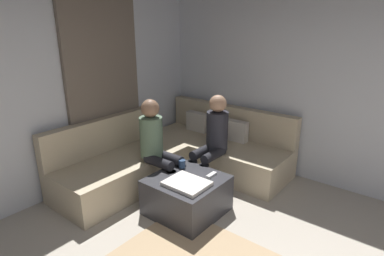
% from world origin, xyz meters
% --- Properties ---
extents(wall_back, '(6.00, 0.12, 2.70)m').
position_xyz_m(wall_back, '(0.00, 2.94, 1.35)').
color(wall_back, silver).
rests_on(wall_back, ground_plane).
extents(curtain_panel, '(0.06, 1.10, 2.50)m').
position_xyz_m(curtain_panel, '(-2.84, 1.30, 1.25)').
color(curtain_panel, '#726659').
rests_on(curtain_panel, ground_plane).
extents(sectional_couch, '(2.10, 2.55, 0.87)m').
position_xyz_m(sectional_couch, '(-2.08, 1.88, 0.28)').
color(sectional_couch, '#C6B593').
rests_on(sectional_couch, ground_plane).
extents(ottoman, '(0.76, 0.76, 0.42)m').
position_xyz_m(ottoman, '(-1.38, 1.23, 0.21)').
color(ottoman, '#333338').
rests_on(ottoman, ground_plane).
extents(folded_blanket, '(0.44, 0.36, 0.04)m').
position_xyz_m(folded_blanket, '(-1.28, 1.11, 0.44)').
color(folded_blanket, white).
rests_on(folded_blanket, ottoman).
extents(coffee_mug, '(0.08, 0.08, 0.10)m').
position_xyz_m(coffee_mug, '(-1.60, 1.41, 0.47)').
color(coffee_mug, '#334C72').
rests_on(coffee_mug, ottoman).
extents(game_remote, '(0.05, 0.15, 0.02)m').
position_xyz_m(game_remote, '(-1.20, 1.45, 0.43)').
color(game_remote, white).
rests_on(game_remote, ottoman).
extents(person_on_couch_back, '(0.30, 0.60, 1.20)m').
position_xyz_m(person_on_couch_back, '(-1.53, 1.93, 0.66)').
color(person_on_couch_back, black).
rests_on(person_on_couch_back, ground_plane).
extents(person_on_couch_side, '(0.60, 0.30, 1.20)m').
position_xyz_m(person_on_couch_side, '(-1.93, 1.33, 0.66)').
color(person_on_couch_side, black).
rests_on(person_on_couch_side, ground_plane).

